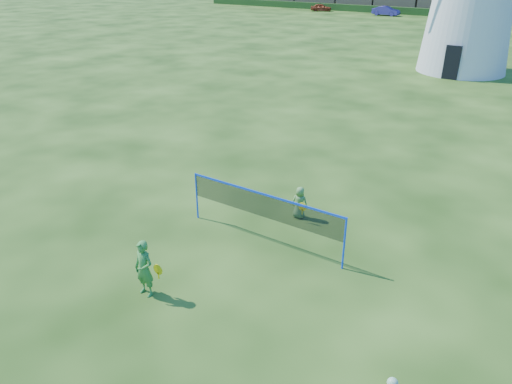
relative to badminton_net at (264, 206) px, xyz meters
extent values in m
plane|color=black|center=(-0.49, -0.47, -1.14)|extent=(220.00, 220.00, 0.00)
cube|color=black|center=(-0.81, 24.68, -0.01)|extent=(1.03, 0.12, 2.26)
cylinder|color=blue|center=(-2.50, 0.00, -0.36)|extent=(0.05, 0.05, 1.55)
cylinder|color=blue|center=(2.50, 0.00, -0.36)|extent=(0.05, 0.05, 1.55)
cube|color=black|center=(0.00, 0.00, 0.01)|extent=(5.00, 0.02, 0.70)
cube|color=blue|center=(0.00, 0.00, 0.38)|extent=(5.00, 0.02, 0.06)
imported|color=#378133|center=(-1.05, -3.67, -0.40)|extent=(0.54, 0.36, 1.48)
cylinder|color=yellow|center=(-0.77, -3.49, -0.42)|extent=(0.28, 0.02, 0.28)
cube|color=yellow|center=(-0.77, -3.49, -0.59)|extent=(0.03, 0.02, 0.20)
imported|color=#568A42|center=(0.17, 1.83, -0.62)|extent=(0.56, 0.42, 1.05)
cylinder|color=yellow|center=(0.39, 1.61, -0.60)|extent=(0.28, 0.02, 0.28)
cube|color=yellow|center=(0.39, 1.61, -0.77)|extent=(0.03, 0.02, 0.20)
sphere|color=green|center=(4.96, -3.09, -1.03)|extent=(0.22, 0.22, 0.22)
cube|color=#193814|center=(-22.49, 65.53, -0.64)|extent=(62.00, 0.80, 1.00)
imported|color=maroon|center=(-30.04, 63.07, -0.58)|extent=(3.52, 2.54, 1.11)
imported|color=navy|center=(-19.10, 62.37, -0.49)|extent=(3.96, 1.40, 1.30)
camera|label=1|loc=(6.47, -10.05, 6.29)|focal=33.48mm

